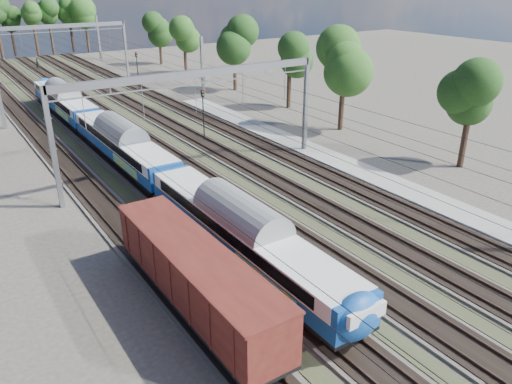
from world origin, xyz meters
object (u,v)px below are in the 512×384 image
freight_boxcar (195,276)px  worker (37,64)px  emu_train (123,140)px  signal_far (137,66)px  signal_near (203,110)px

freight_boxcar → worker: bearing=83.5°
freight_boxcar → worker: size_ratio=7.15×
emu_train → worker: (4.66, 58.34, -1.50)m
signal_far → freight_boxcar: bearing=-97.8°
emu_train → signal_near: signal_near is taller
freight_boxcar → signal_near: (13.81, 24.92, 1.27)m
emu_train → freight_boxcar: 22.99m
emu_train → worker: emu_train is taller
emu_train → signal_near: bearing=14.3°
emu_train → freight_boxcar: emu_train is taller
freight_boxcar → signal_near: bearing=61.0°
worker → signal_near: 56.21m
signal_near → signal_far: 28.22m
emu_train → signal_near: size_ratio=11.16×
emu_train → worker: bearing=85.4°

